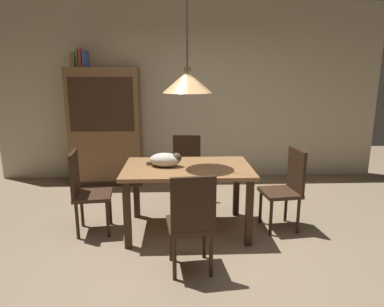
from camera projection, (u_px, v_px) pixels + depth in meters
ground at (199, 251)px, 3.41m from camera, size 10.00×10.00×0.00m
back_wall at (190, 92)px, 5.66m from camera, size 6.40×0.10×2.90m
dining_table at (187, 175)px, 3.75m from camera, size 1.40×0.90×0.75m
chair_far_back at (186, 166)px, 4.63m from camera, size 0.44×0.44×0.93m
chair_near_front at (191, 220)px, 2.92m from camera, size 0.44×0.44×0.93m
chair_left_side at (85, 189)px, 3.72m from camera, size 0.44×0.44×0.93m
chair_right_side at (287, 185)px, 3.83m from camera, size 0.44×0.44×0.93m
cat_sleeping at (166, 160)px, 3.71m from camera, size 0.40×0.28×0.16m
pendant_lamp at (187, 82)px, 3.52m from camera, size 0.52×0.52×1.30m
hutch_bookcase at (106, 129)px, 5.41m from camera, size 1.12×0.45×1.85m
book_brown_thick at (74, 60)px, 5.15m from camera, size 0.06×0.24×0.22m
book_green_slim at (78, 58)px, 5.15m from camera, size 0.03×0.20×0.26m
book_red_tall at (81, 58)px, 5.15m from camera, size 0.04×0.22×0.28m
book_blue_wide at (86, 59)px, 5.16m from camera, size 0.06×0.24×0.24m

